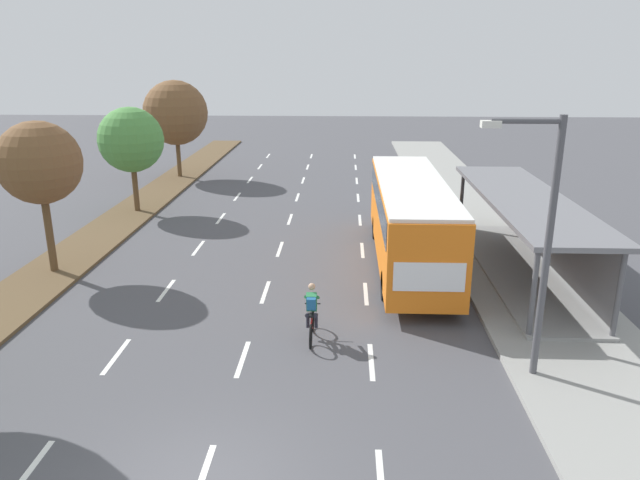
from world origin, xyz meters
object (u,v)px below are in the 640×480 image
Objects in this scene: median_tree_third at (131,140)px; cyclist at (312,315)px; bus_shelter at (530,227)px; median_tree_fourth at (175,113)px; median_tree_second at (39,163)px; streetlight at (542,233)px; bus at (410,214)px.

cyclist is at bearing -54.78° from median_tree_third.
median_tree_fourth is (-17.78, 17.37, 2.39)m from bus_shelter.
median_tree_second reaches higher than median_tree_third.
streetlight is (15.62, -6.92, -0.30)m from median_tree_second.
bus is 15.37m from median_tree_third.
median_tree_fourth is (-13.50, 16.46, 2.19)m from bus.
bus_shelter is at bearing 36.09° from cyclist.
median_tree_fourth reaches higher than median_tree_third.
streetlight reaches higher than bus.
median_tree_second is at bearing 156.12° from streetlight.
median_tree_third is at bearing 125.22° from cyclist.
median_tree_fourth is (-0.05, 17.95, 0.06)m from median_tree_second.
median_tree_second is (-17.73, -0.58, 2.33)m from bus_shelter.
bus_shelter reaches higher than cyclist.
median_tree_second is 0.90× the size of median_tree_fourth.
median_tree_second is at bearing -89.85° from median_tree_fourth.
bus is 1.74× the size of streetlight.
median_tree_third reaches higher than bus.
cyclist is 6.67m from streetlight.
bus_shelter is 9.60m from cyclist.
bus_shelter is 1.83× the size of streetlight.
median_tree_third is at bearing 89.15° from median_tree_second.
bus is at bearing 168.00° from bus_shelter.
cyclist is (-7.71, -5.62, -1.08)m from bus_shelter.
bus is at bearing -50.63° from median_tree_fourth.
bus_shelter is 2.24× the size of median_tree_third.
cyclist is 17.41m from median_tree_third.
streetlight is at bearing -23.88° from median_tree_second.
cyclist is at bearing 161.41° from streetlight.
median_tree_fourth is at bearing 122.22° from streetlight.
bus is at bearing 6.34° from median_tree_second.
bus_shelter is at bearing -25.49° from median_tree_third.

